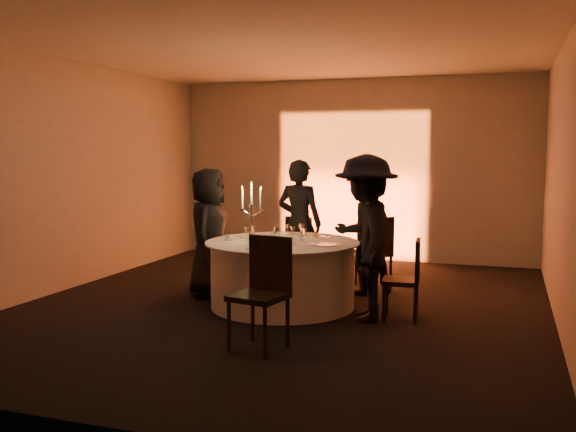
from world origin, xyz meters
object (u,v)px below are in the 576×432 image
(guest_right, at_px, (366,238))
(chair_right, at_px, (408,275))
(chair_left, at_px, (207,250))
(guest_back_left, at_px, (299,224))
(coffee_cup, at_px, (229,238))
(chair_back_right, at_px, (375,248))
(candelabra, at_px, (252,220))
(banquet_table, at_px, (282,274))
(guest_back_right, at_px, (364,232))
(chair_front, at_px, (264,285))
(chair_back_left, at_px, (302,244))
(guest_left, at_px, (209,233))

(guest_right, bearing_deg, chair_right, 94.42)
(chair_left, distance_m, guest_back_left, 1.28)
(guest_back_left, height_order, coffee_cup, guest_back_left)
(guest_back_left, bearing_deg, chair_back_right, -159.75)
(coffee_cup, bearing_deg, chair_left, 130.82)
(chair_left, relative_size, guest_back_left, 0.52)
(chair_left, bearing_deg, candelabra, -155.96)
(banquet_table, distance_m, chair_right, 1.49)
(guest_back_right, bearing_deg, chair_back_right, -141.61)
(guest_back_right, xyz_separation_m, guest_right, (0.29, -1.24, 0.11))
(chair_back_right, xyz_separation_m, chair_front, (-0.48, -2.85, 0.04))
(chair_left, relative_size, candelabra, 1.28)
(candelabra, bearing_deg, guest_back_left, 78.56)
(chair_right, height_order, candelabra, candelabra)
(chair_back_left, xyz_separation_m, candelabra, (-0.13, -1.55, 0.50))
(guest_right, relative_size, candelabra, 2.57)
(banquet_table, bearing_deg, guest_left, 168.25)
(chair_back_left, distance_m, candelabra, 1.64)
(chair_right, bearing_deg, guest_left, -103.12)
(guest_back_left, bearing_deg, chair_back_left, -68.91)
(chair_front, bearing_deg, chair_back_left, 112.93)
(candelabra, bearing_deg, coffee_cup, -162.27)
(guest_back_right, relative_size, coffee_cup, 14.36)
(chair_right, distance_m, guest_back_right, 1.34)
(banquet_table, relative_size, guest_back_left, 1.05)
(guest_left, distance_m, guest_back_right, 1.96)
(chair_back_left, height_order, guest_right, guest_right)
(chair_back_right, height_order, candelabra, candelabra)
(chair_back_right, bearing_deg, chair_right, 83.92)
(chair_front, xyz_separation_m, guest_back_left, (-0.50, 2.63, 0.27))
(guest_back_left, bearing_deg, guest_back_right, 179.20)
(chair_back_right, relative_size, guest_back_left, 0.56)
(guest_back_right, height_order, guest_right, guest_right)
(coffee_cup, bearing_deg, chair_front, -55.22)
(guest_back_left, xyz_separation_m, guest_right, (1.19, -1.37, 0.04))
(candelabra, bearing_deg, banquet_table, 4.96)
(guest_back_left, relative_size, guest_right, 0.95)
(guest_back_right, bearing_deg, chair_back_left, -67.17)
(guest_right, distance_m, coffee_cup, 1.69)
(guest_back_left, xyz_separation_m, candelabra, (-0.23, -1.13, 0.16))
(guest_back_left, bearing_deg, guest_right, 138.51)
(chair_left, bearing_deg, banquet_table, -146.09)
(chair_left, distance_m, coffee_cup, 1.06)
(guest_back_right, relative_size, candelabra, 2.26)
(chair_right, relative_size, chair_front, 0.85)
(chair_front, height_order, guest_right, guest_right)
(chair_front, distance_m, coffee_cup, 1.74)
(chair_front, bearing_deg, chair_left, 138.78)
(chair_back_left, bearing_deg, chair_right, 144.79)
(chair_back_left, height_order, coffee_cup, chair_back_left)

